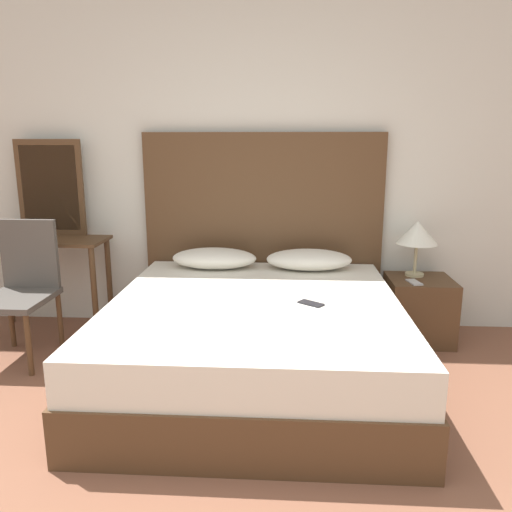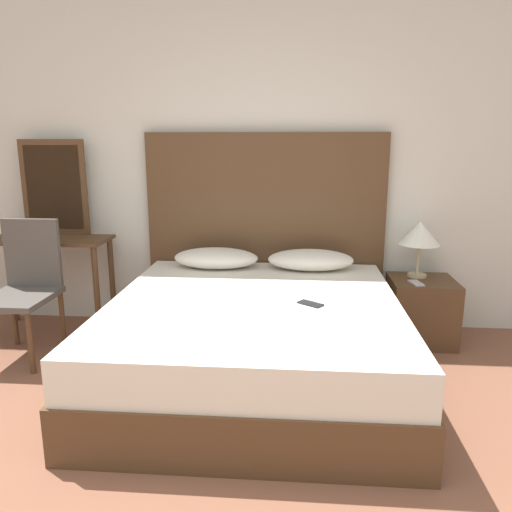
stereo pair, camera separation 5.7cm
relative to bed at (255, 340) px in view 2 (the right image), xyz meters
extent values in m
cube|color=silver|center=(-0.10, 1.06, 1.09)|extent=(10.00, 0.06, 2.70)
cube|color=#4C331E|center=(0.00, 0.00, -0.11)|extent=(1.78, 1.93, 0.30)
cube|color=silver|center=(0.00, 0.00, 0.15)|extent=(1.74, 1.89, 0.23)
cube|color=#4C331E|center=(0.00, 0.99, 0.51)|extent=(1.87, 0.05, 1.54)
ellipsoid|color=silver|center=(-0.36, 0.75, 0.34)|extent=(0.64, 0.33, 0.15)
ellipsoid|color=silver|center=(0.36, 0.75, 0.34)|extent=(0.64, 0.33, 0.15)
cube|color=#232328|center=(0.34, -0.07, 0.27)|extent=(0.16, 0.15, 0.01)
cube|color=#4C331E|center=(1.19, 0.72, -0.02)|extent=(0.47, 0.45, 0.48)
cylinder|color=tan|center=(1.16, 0.81, 0.23)|extent=(0.14, 0.14, 0.02)
cylinder|color=tan|center=(1.16, 0.81, 0.35)|extent=(0.02, 0.02, 0.23)
cone|color=silver|center=(1.16, 0.81, 0.55)|extent=(0.30, 0.30, 0.17)
cube|color=#B7B7BC|center=(1.11, 0.61, 0.22)|extent=(0.10, 0.16, 0.01)
cube|color=#4C331E|center=(-1.67, 0.75, 0.47)|extent=(0.93, 0.40, 0.02)
cylinder|color=#4C331E|center=(-1.24, 0.59, 0.10)|extent=(0.04, 0.04, 0.72)
cylinder|color=#4C331E|center=(-2.09, 0.91, 0.10)|extent=(0.04, 0.04, 0.72)
cylinder|color=#4C331E|center=(-1.24, 0.91, 0.10)|extent=(0.04, 0.04, 0.72)
cube|color=#4C331E|center=(-1.67, 0.92, 0.85)|extent=(0.52, 0.03, 0.75)
cube|color=#B2BCC6|center=(-1.67, 0.92, 0.85)|extent=(0.45, 0.01, 0.66)
cube|color=#4C4742|center=(-1.63, 0.19, 0.17)|extent=(0.42, 0.51, 0.04)
cube|color=#4C4742|center=(-1.63, 0.43, 0.44)|extent=(0.40, 0.04, 0.49)
cylinder|color=#4C331E|center=(-1.44, -0.03, -0.06)|extent=(0.04, 0.04, 0.41)
cylinder|color=#4C331E|center=(-1.81, 0.42, -0.06)|extent=(0.04, 0.04, 0.41)
cylinder|color=#4C331E|center=(-1.44, 0.42, -0.06)|extent=(0.04, 0.04, 0.41)
camera|label=1|loc=(0.19, -2.90, 1.21)|focal=35.00mm
camera|label=2|loc=(0.24, -2.90, 1.21)|focal=35.00mm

